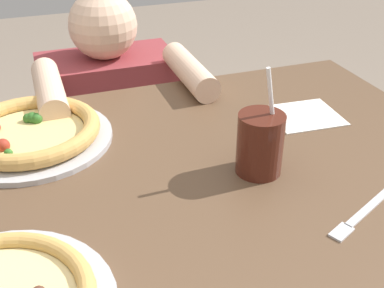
% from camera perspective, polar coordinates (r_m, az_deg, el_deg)
% --- Properties ---
extents(dining_table, '(1.29, 0.84, 0.75)m').
position_cam_1_polar(dining_table, '(1.00, -2.67, -8.76)').
color(dining_table, brown).
rests_on(dining_table, ground).
extents(pizza_far, '(0.35, 0.35, 0.05)m').
position_cam_1_polar(pizza_far, '(1.08, -18.66, 1.29)').
color(pizza_far, '#B7B7BC').
rests_on(pizza_far, dining_table).
extents(drink_cup_colored, '(0.09, 0.09, 0.22)m').
position_cam_1_polar(drink_cup_colored, '(0.92, 8.09, 0.05)').
color(drink_cup_colored, '#4C1E14').
rests_on(drink_cup_colored, dining_table).
extents(paper_napkin, '(0.17, 0.15, 0.00)m').
position_cam_1_polar(paper_napkin, '(1.17, 13.23, 3.32)').
color(paper_napkin, white).
rests_on(paper_napkin, dining_table).
extents(fork, '(0.19, 0.10, 0.00)m').
position_cam_1_polar(fork, '(0.88, 19.59, -7.81)').
color(fork, silver).
rests_on(fork, dining_table).
extents(diner_seated, '(0.44, 0.53, 0.96)m').
position_cam_1_polar(diner_seated, '(1.62, -9.04, -1.24)').
color(diner_seated, '#333847').
rests_on(diner_seated, ground).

